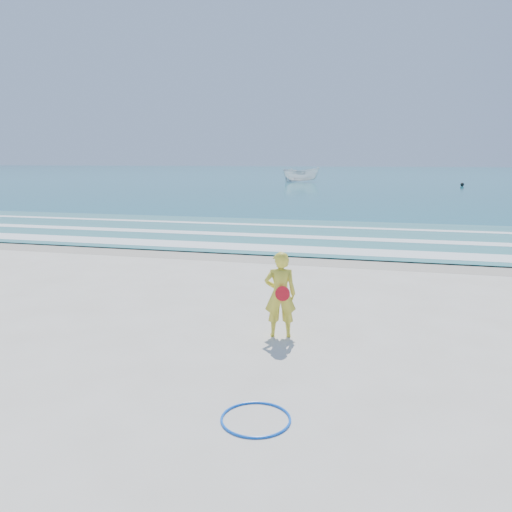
# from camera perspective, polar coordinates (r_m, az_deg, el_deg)

# --- Properties ---
(ground) EXTENTS (400.00, 400.00, 0.00)m
(ground) POSITION_cam_1_polar(r_m,az_deg,el_deg) (8.54, -10.29, -11.49)
(ground) COLOR silver
(ground) RESTS_ON ground
(wet_sand) EXTENTS (400.00, 2.40, 0.00)m
(wet_sand) POSITION_cam_1_polar(r_m,az_deg,el_deg) (16.81, 2.51, -0.08)
(wet_sand) COLOR #B2A893
(wet_sand) RESTS_ON ground
(ocean) EXTENTS (400.00, 190.00, 0.04)m
(ocean) POSITION_cam_1_polar(r_m,az_deg,el_deg) (112.24, 12.80, 9.16)
(ocean) COLOR #19727F
(ocean) RESTS_ON ground
(shallow) EXTENTS (400.00, 10.00, 0.01)m
(shallow) POSITION_cam_1_polar(r_m,az_deg,el_deg) (21.65, 5.24, 2.51)
(shallow) COLOR #59B7AD
(shallow) RESTS_ON ocean
(foam_near) EXTENTS (400.00, 1.40, 0.01)m
(foam_near) POSITION_cam_1_polar(r_m,az_deg,el_deg) (18.05, 3.36, 0.85)
(foam_near) COLOR white
(foam_near) RESTS_ON shallow
(foam_mid) EXTENTS (400.00, 0.90, 0.01)m
(foam_mid) POSITION_cam_1_polar(r_m,az_deg,el_deg) (20.87, 4.89, 2.22)
(foam_mid) COLOR white
(foam_mid) RESTS_ON shallow
(foam_far) EXTENTS (400.00, 0.60, 0.01)m
(foam_far) POSITION_cam_1_polar(r_m,az_deg,el_deg) (24.10, 6.20, 3.39)
(foam_far) COLOR white
(foam_far) RESTS_ON shallow
(hoop) EXTENTS (0.91, 0.91, 0.03)m
(hoop) POSITION_cam_1_polar(r_m,az_deg,el_deg) (6.64, -0.03, -18.12)
(hoop) COLOR blue
(hoop) RESTS_ON ground
(boat) EXTENTS (5.47, 3.42, 1.98)m
(boat) POSITION_cam_1_polar(r_m,az_deg,el_deg) (70.69, 5.20, 9.24)
(boat) COLOR white
(boat) RESTS_ON ocean
(buoy) EXTENTS (0.44, 0.44, 0.44)m
(buoy) POSITION_cam_1_polar(r_m,az_deg,el_deg) (63.88, 22.50, 7.56)
(buoy) COLOR black
(buoy) RESTS_ON ocean
(woman) EXTENTS (0.66, 0.51, 1.61)m
(woman) POSITION_cam_1_polar(r_m,az_deg,el_deg) (9.18, 2.79, -4.41)
(woman) COLOR gold
(woman) RESTS_ON ground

